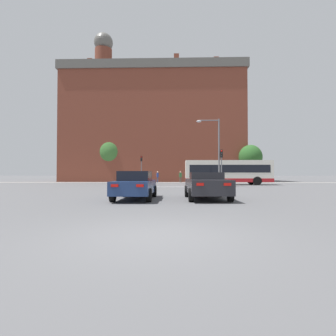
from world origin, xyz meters
name	(u,v)px	position (x,y,z in m)	size (l,w,h in m)	color
ground_plane	(155,235)	(0.00, 0.00, 0.00)	(400.00, 400.00, 0.00)	#545456
stop_line_strip	(171,187)	(0.00, 21.01, 0.00)	(7.41, 0.30, 0.01)	silver
far_pavement	(172,183)	(0.00, 34.24, 0.01)	(68.23, 2.50, 0.01)	gray
brick_civic_building	(154,125)	(-3.54, 42.34, 10.34)	(31.81, 11.51, 27.57)	brown
car_saloon_left	(136,185)	(-1.62, 7.93, 0.75)	(1.95, 4.52, 1.45)	navy
car_roadster_right	(206,185)	(2.05, 8.05, 0.71)	(2.16, 4.34, 1.39)	#232328
bus_crossing_lead	(228,172)	(6.77, 26.14, 1.56)	(10.17, 2.65, 2.92)	silver
traffic_light_far_left	(141,165)	(-4.69, 33.93, 2.72)	(0.26, 0.31, 4.03)	slate
traffic_light_near_right	(221,162)	(5.14, 21.13, 2.56)	(0.26, 0.31, 3.78)	slate
street_lamp_junction	(215,145)	(4.56, 21.68, 4.35)	(2.41, 0.36, 7.05)	slate
pedestrian_waiting	(158,176)	(-2.26, 34.44, 1.01)	(0.34, 0.45, 1.71)	#333851
pedestrian_walking_east	(180,176)	(1.25, 34.62, 1.01)	(0.43, 0.27, 1.72)	brown
tree_by_building	(112,153)	(-10.44, 39.40, 4.95)	(6.00, 6.00, 8.10)	#4C3823
tree_kerbside	(250,157)	(12.49, 36.60, 4.00)	(3.71, 3.71, 5.97)	#4C3823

